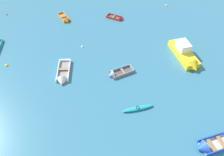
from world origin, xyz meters
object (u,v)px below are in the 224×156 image
Objects in this scene: rowboat_grey_outer_right at (116,74)px; mooring_buoy_outer_edge at (7,15)px; motor_launch_yellow_back_row_right at (185,55)px; rowboat_orange_distant_center at (66,20)px; rowboat_red_near_camera at (119,18)px; mooring_buoy_midfield at (7,66)px; mooring_buoy_far_field at (82,47)px; mooring_buoy_between_boats_right at (167,6)px; kayak_turquoise_cluster_outer at (138,108)px; rowboat_blue_near_left at (209,146)px; rowboat_white_far_left at (63,78)px.

rowboat_grey_outer_right is 22.68m from mooring_buoy_outer_edge.
motor_launch_yellow_back_row_right is 1.91× the size of rowboat_orange_distant_center.
rowboat_red_near_camera is 7.49× the size of mooring_buoy_midfield.
mooring_buoy_between_boats_right is at bearing 41.82° from mooring_buoy_far_field.
rowboat_grey_outer_right is (-9.04, -3.40, -0.42)m from motor_launch_yellow_back_row_right.
kayak_turquoise_cluster_outer is 8.83× the size of mooring_buoy_between_boats_right.
rowboat_red_near_camera is 9.64m from mooring_buoy_between_boats_right.
mooring_buoy_outer_edge is at bearing -171.29° from mooring_buoy_between_boats_right.
mooring_buoy_between_boats_right is at bearing 29.11° from rowboat_red_near_camera.
rowboat_blue_near_left is at bearing -31.30° from kayak_turquoise_cluster_outer.
mooring_buoy_midfield is at bearing -174.10° from motor_launch_yellow_back_row_right.
motor_launch_yellow_back_row_right is at bearing 89.46° from rowboat_blue_near_left.
rowboat_orange_distant_center is 7.95× the size of mooring_buoy_midfield.
rowboat_orange_distant_center is at bearing -174.78° from rowboat_red_near_camera.
kayak_turquoise_cluster_outer reaches higher than mooring_buoy_far_field.
motor_launch_yellow_back_row_right reaches higher than mooring_buoy_between_boats_right.
rowboat_grey_outer_right is 8.70× the size of mooring_buoy_between_boats_right.
motor_launch_yellow_back_row_right is at bearing 51.82° from kayak_turquoise_cluster_outer.
mooring_buoy_between_boats_right is (8.56, 17.10, -0.18)m from rowboat_grey_outer_right.
rowboat_orange_distant_center is at bearing 123.50° from kayak_turquoise_cluster_outer.
rowboat_blue_near_left is 35.09m from mooring_buoy_outer_edge.
motor_launch_yellow_back_row_right is at bearing -45.31° from rowboat_red_near_camera.
mooring_buoy_midfield is (-14.16, -11.39, -0.15)m from rowboat_red_near_camera.
mooring_buoy_between_boats_right is (13.40, 11.99, 0.00)m from mooring_buoy_far_field.
rowboat_grey_outer_right is 6.43m from rowboat_white_far_left.
rowboat_blue_near_left is at bearing -27.32° from rowboat_white_far_left.
rowboat_white_far_left is at bearing -116.03° from rowboat_red_near_camera.
rowboat_grey_outer_right reaches higher than kayak_turquoise_cluster_outer.
rowboat_grey_outer_right is at bearing -34.77° from mooring_buoy_outer_edge.
rowboat_red_near_camera is at bearing 5.22° from rowboat_orange_distant_center.
mooring_buoy_between_boats_right is at bearing 35.45° from mooring_buoy_midfield.
mooring_buoy_between_boats_right is (14.92, 17.99, -0.18)m from rowboat_white_far_left.
kayak_turquoise_cluster_outer is 7.50m from rowboat_blue_near_left.
rowboat_grey_outer_right is at bearing -90.61° from rowboat_red_near_camera.
motor_launch_yellow_back_row_right is 9.67m from rowboat_grey_outer_right.
motor_launch_yellow_back_row_right is 15.20× the size of mooring_buoy_midfield.
rowboat_orange_distant_center is 12.69m from rowboat_white_far_left.
mooring_buoy_outer_edge is (-10.21, 1.31, -0.16)m from rowboat_orange_distant_center.
rowboat_blue_near_left is at bearing -89.18° from mooring_buoy_between_boats_right.
rowboat_orange_distant_center is 10.29m from mooring_buoy_outer_edge.
rowboat_white_far_left reaches higher than mooring_buoy_between_boats_right.
rowboat_grey_outer_right is at bearing 135.44° from rowboat_blue_near_left.
motor_launch_yellow_back_row_right is 1.82× the size of rowboat_grey_outer_right.
rowboat_white_far_left reaches higher than mooring_buoy_far_field.
rowboat_orange_distant_center is 14.36m from rowboat_grey_outer_right.
mooring_buoy_between_boats_right is at bearing 92.02° from motor_launch_yellow_back_row_right.
mooring_buoy_outer_edge is (-4.60, 11.91, 0.00)m from mooring_buoy_midfield.
motor_launch_yellow_back_row_right reaches higher than rowboat_blue_near_left.
rowboat_blue_near_left is (17.34, -20.42, 0.07)m from rowboat_orange_distant_center.
mooring_buoy_outer_edge is (-27.19, -4.17, 0.00)m from mooring_buoy_between_boats_right.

